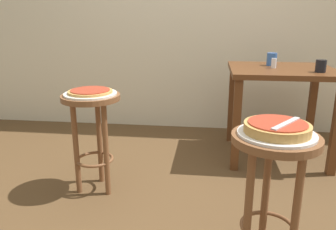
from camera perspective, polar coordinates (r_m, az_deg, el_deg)
The scene contains 12 objects.
ground_plane at distance 2.22m, azimuth 2.73°, elevation -15.21°, with size 6.00×6.00×0.00m, color brown.
stool_foreground at distance 1.58m, azimuth 17.26°, elevation -9.32°, with size 0.38×0.38×0.67m.
serving_plate_foreground at distance 1.51m, azimuth 17.85°, elevation -3.06°, with size 0.33×0.33×0.01m, color silver.
pizza_foreground at distance 1.50m, azimuth 17.94°, elevation -2.04°, with size 0.28×0.28×0.05m.
stool_middle at distance 2.28m, azimuth -12.67°, elevation -0.96°, with size 0.38×0.38×0.67m.
serving_plate_middle at distance 2.23m, azimuth -12.96°, elevation 3.52°, with size 0.34×0.34×0.01m, color white.
pizza_middle at distance 2.23m, azimuth -12.99°, elevation 3.92°, with size 0.28×0.28×0.02m.
dining_table at distance 2.91m, azimuth 18.46°, elevation 4.95°, with size 0.82×0.74×0.76m.
cup_near_edge at distance 2.76m, azimuth 24.39°, elevation 7.54°, with size 0.08×0.08×0.09m, color black.
cup_far_edge at distance 2.99m, azimuth 17.11°, elevation 8.99°, with size 0.08×0.08×0.11m, color #3360B2.
condiment_shaker at distance 2.85m, azimuth 17.43°, elevation 8.35°, with size 0.04×0.04×0.08m, color white.
pizza_server_knife at distance 1.48m, azimuth 19.31°, elevation -1.34°, with size 0.22×0.02×0.01m, color silver.
Camera 1 is at (0.13, -1.88, 1.16)m, focal length 36.10 mm.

